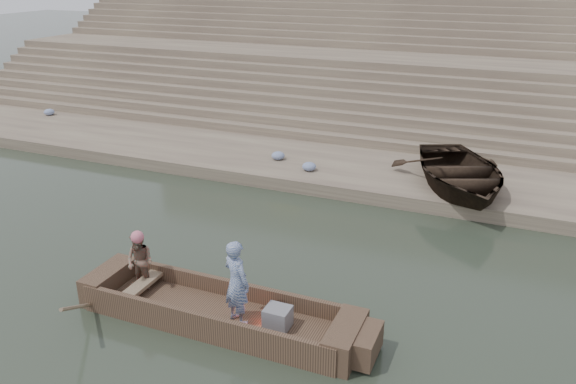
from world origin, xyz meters
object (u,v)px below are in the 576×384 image
Objects in this scene: rowing_man at (140,262)px; standing_man at (237,282)px; television at (277,317)px; beached_rowboat at (459,172)px; main_rowboat at (218,317)px.

standing_man is at bearing -5.72° from rowing_man.
television is 8.30m from beached_rowboat.
rowing_man reaches higher than television.
television is (3.09, -0.16, -0.41)m from rowing_man.
rowing_man is at bearing 176.99° from television.
standing_man is 0.36× the size of beached_rowboat.
main_rowboat is 1.99m from rowing_man.
television is (1.25, 0.00, 0.31)m from main_rowboat.
standing_man is (0.50, -0.12, 0.94)m from main_rowboat.
rowing_man is 3.12m from television.
standing_man is at bearing -13.46° from main_rowboat.
main_rowboat is 1.07× the size of beached_rowboat.
rowing_man is at bearing 174.96° from main_rowboat.
television is at bearing -128.33° from beached_rowboat.
television is (0.74, 0.12, -0.63)m from standing_man.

